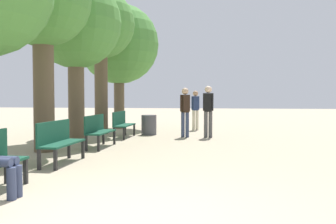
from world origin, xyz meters
name	(u,v)px	position (x,y,z in m)	size (l,w,h in m)	color
ground_plane	(118,218)	(0.00, 0.00, 0.00)	(80.00, 80.00, 0.00)	tan
bench_row_1	(59,139)	(-2.19, 3.23, 0.52)	(0.42, 1.50, 0.90)	#144733
bench_row_2	(98,129)	(-2.19, 5.73, 0.52)	(0.42, 1.50, 0.90)	#144733
bench_row_3	(122,123)	(-2.19, 8.23, 0.52)	(0.42, 1.50, 0.90)	#144733
tree_row_1	(43,3)	(-3.30, 4.81, 3.77)	(2.46, 2.46, 5.12)	brown
tree_row_2	(76,25)	(-3.30, 6.94, 3.62)	(2.82, 2.82, 5.10)	brown
tree_row_3	(101,27)	(-3.30, 9.36, 3.98)	(2.54, 2.54, 5.36)	brown
tree_row_4	(119,45)	(-3.30, 11.82, 3.67)	(3.49, 3.49, 5.45)	brown
pedestrian_near	(185,109)	(-0.08, 8.65, 0.98)	(0.34, 0.30, 1.70)	#384260
pedestrian_mid	(208,108)	(0.72, 8.64, 1.01)	(0.36, 0.25, 1.77)	#4C4C4C
pedestrian_far	(195,108)	(0.08, 11.46, 0.94)	(0.33, 0.26, 1.64)	beige
trash_bin	(149,125)	(-1.47, 9.30, 0.36)	(0.55, 0.55, 0.73)	#4C4C51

